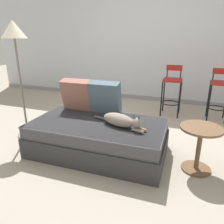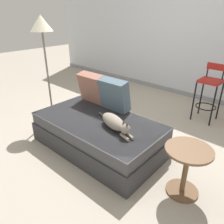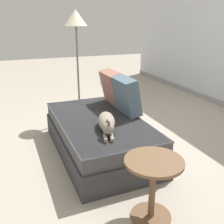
% 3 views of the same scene
% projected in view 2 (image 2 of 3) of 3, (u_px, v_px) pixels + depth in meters
% --- Properties ---
extents(ground_plane, '(16.00, 16.00, 0.00)m').
position_uv_depth(ground_plane, '(118.00, 135.00, 3.18)').
color(ground_plane, '#A89E8E').
rests_on(ground_plane, ground).
extents(wall_back_panel, '(8.00, 0.10, 2.60)m').
position_uv_depth(wall_back_panel, '(197.00, 31.00, 4.12)').
color(wall_back_panel, silver).
rests_on(wall_back_panel, ground).
extents(wall_baseboard_trim, '(8.00, 0.02, 0.09)m').
position_uv_depth(wall_baseboard_trim, '(186.00, 94.00, 4.62)').
color(wall_baseboard_trim, gray).
rests_on(wall_baseboard_trim, ground).
extents(couch, '(1.68, 0.95, 0.41)m').
position_uv_depth(couch, '(98.00, 133.00, 2.83)').
color(couch, '#353539').
rests_on(couch, ground).
extents(throw_pillow_corner, '(0.43, 0.25, 0.44)m').
position_uv_depth(throw_pillow_corner, '(93.00, 88.00, 3.16)').
color(throw_pillow_corner, '#936051').
rests_on(throw_pillow_corner, couch).
extents(throw_pillow_middle, '(0.42, 0.24, 0.44)m').
position_uv_depth(throw_pillow_middle, '(114.00, 95.00, 2.92)').
color(throw_pillow_middle, '#4C6070').
rests_on(throw_pillow_middle, couch).
extents(cat, '(0.72, 0.30, 0.19)m').
position_uv_depth(cat, '(115.00, 123.00, 2.51)').
color(cat, gray).
rests_on(cat, couch).
extents(bar_stool_near_window, '(0.33, 0.33, 0.91)m').
position_uv_depth(bar_stool_near_window, '(209.00, 89.00, 3.44)').
color(bar_stool_near_window, black).
rests_on(bar_stool_near_window, ground).
extents(side_table, '(0.44, 0.44, 0.51)m').
position_uv_depth(side_table, '(186.00, 165.00, 2.07)').
color(side_table, brown).
rests_on(side_table, ground).
extents(floor_lamp, '(0.32, 0.32, 1.60)m').
position_uv_depth(floor_lamp, '(42.00, 34.00, 3.12)').
color(floor_lamp, slate).
rests_on(floor_lamp, ground).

